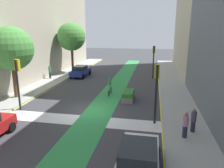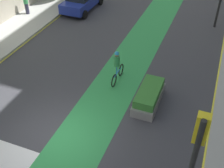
% 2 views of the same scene
% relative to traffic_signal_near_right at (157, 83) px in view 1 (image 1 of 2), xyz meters
% --- Properties ---
extents(ground_plane, '(120.00, 120.00, 0.00)m').
position_rel_traffic_signal_near_right_xyz_m(ground_plane, '(-5.47, 1.36, -2.94)').
color(ground_plane, '#38383D').
extents(bike_lane_paint, '(2.40, 60.00, 0.01)m').
position_rel_traffic_signal_near_right_xyz_m(bike_lane_paint, '(-4.45, 1.36, -2.94)').
color(bike_lane_paint, '#2D8C47').
rests_on(bike_lane_paint, ground_plane).
extents(crosswalk_band, '(12.00, 1.80, 0.01)m').
position_rel_traffic_signal_near_right_xyz_m(crosswalk_band, '(-5.47, -0.64, -2.94)').
color(crosswalk_band, silver).
rests_on(crosswalk_band, ground_plane).
extents(sidewalk_left, '(3.00, 60.00, 0.15)m').
position_rel_traffic_signal_near_right_xyz_m(sidewalk_left, '(-12.97, 1.36, -2.87)').
color(sidewalk_left, '#9E9E99').
rests_on(sidewalk_left, ground_plane).
extents(curb_stripe_left, '(0.16, 60.00, 0.01)m').
position_rel_traffic_signal_near_right_xyz_m(curb_stripe_left, '(-11.47, 1.36, -2.94)').
color(curb_stripe_left, yellow).
rests_on(curb_stripe_left, ground_plane).
extents(sidewalk_right, '(3.00, 60.00, 0.15)m').
position_rel_traffic_signal_near_right_xyz_m(sidewalk_right, '(2.03, 1.36, -2.87)').
color(sidewalk_right, '#9E9E99').
rests_on(sidewalk_right, ground_plane).
extents(curb_stripe_right, '(0.16, 60.00, 0.01)m').
position_rel_traffic_signal_near_right_xyz_m(curb_stripe_right, '(0.53, 1.36, -2.94)').
color(curb_stripe_right, yellow).
rests_on(curb_stripe_right, ground_plane).
extents(traffic_signal_near_right, '(0.35, 0.52, 4.19)m').
position_rel_traffic_signal_near_right_xyz_m(traffic_signal_near_right, '(0.00, 0.00, 0.00)').
color(traffic_signal_near_right, black).
rests_on(traffic_signal_near_right, ground_plane).
extents(traffic_signal_near_left, '(0.35, 0.52, 4.18)m').
position_rel_traffic_signal_near_right_xyz_m(traffic_signal_near_left, '(-10.92, 0.50, -0.01)').
color(traffic_signal_near_left, black).
rests_on(traffic_signal_near_left, ground_plane).
extents(traffic_signal_far_right, '(0.35, 0.52, 4.38)m').
position_rel_traffic_signal_near_right_xyz_m(traffic_signal_far_right, '(-0.29, 14.59, 0.12)').
color(traffic_signal_far_right, black).
rests_on(traffic_signal_far_right, ground_plane).
extents(car_blue_left_far, '(2.07, 4.23, 1.57)m').
position_rel_traffic_signal_near_right_xyz_m(car_blue_left_far, '(-10.35, 13.77, -2.14)').
color(car_blue_left_far, navy).
rests_on(car_blue_left_far, ground_plane).
extents(car_white_right_near, '(2.03, 4.21, 1.57)m').
position_rel_traffic_signal_near_right_xyz_m(car_white_right_near, '(-0.73, -6.00, -2.14)').
color(car_white_right_near, silver).
rests_on(car_white_right_near, ground_plane).
extents(cyclist_in_lane, '(0.32, 1.73, 1.86)m').
position_rel_traffic_signal_near_right_xyz_m(cyclist_in_lane, '(-4.48, 5.89, -1.97)').
color(cyclist_in_lane, black).
rests_on(cyclist_in_lane, ground_plane).
extents(pedestrian_sidewalk_right_a, '(0.34, 0.34, 1.62)m').
position_rel_traffic_signal_near_right_xyz_m(pedestrian_sidewalk_right_a, '(1.78, -2.13, -1.97)').
color(pedestrian_sidewalk_right_a, '#262638').
rests_on(pedestrian_sidewalk_right_a, sidewalk_right).
extents(pedestrian_sidewalk_left_a, '(0.34, 0.34, 1.75)m').
position_rel_traffic_signal_near_right_xyz_m(pedestrian_sidewalk_left_a, '(-13.74, 11.29, -1.90)').
color(pedestrian_sidewalk_left_a, '#262638').
rests_on(pedestrian_sidewalk_left_a, sidewalk_left).
extents(pedestrian_sidewalk_right_b, '(0.34, 0.34, 1.54)m').
position_rel_traffic_signal_near_right_xyz_m(pedestrian_sidewalk_right_b, '(2.38, -1.25, -2.02)').
color(pedestrian_sidewalk_right_b, '#262638').
rests_on(pedestrian_sidewalk_right_b, sidewalk_right).
extents(street_tree_near, '(4.06, 4.06, 6.68)m').
position_rel_traffic_signal_near_right_xyz_m(street_tree_near, '(-13.14, 3.11, 1.83)').
color(street_tree_near, brown).
rests_on(street_tree_near, sidewalk_left).
extents(street_tree_far, '(4.13, 4.13, 7.39)m').
position_rel_traffic_signal_near_right_xyz_m(street_tree_far, '(-12.31, 15.91, 2.51)').
color(street_tree_far, brown).
rests_on(street_tree_far, sidewalk_left).
extents(median_planter, '(1.04, 2.51, 0.85)m').
position_rel_traffic_signal_near_right_xyz_m(median_planter, '(-2.45, 4.80, -2.54)').
color(median_planter, slate).
rests_on(median_planter, ground_plane).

